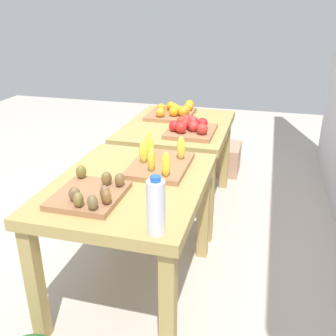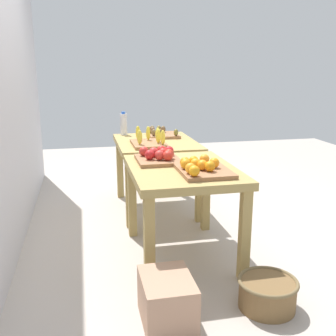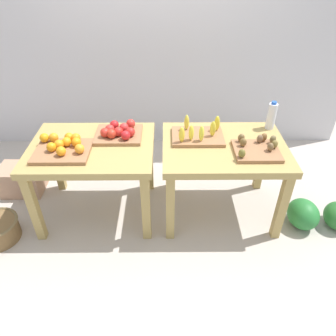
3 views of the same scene
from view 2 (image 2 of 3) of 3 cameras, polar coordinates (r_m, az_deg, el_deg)
name	(u,v)px [view 2 (image 2 of 3)]	position (r m, az deg, el deg)	size (l,w,h in m)	color
ground_plane	(167,228)	(3.85, -0.10, -8.45)	(8.00, 8.00, 0.00)	#B8ACA2
display_table_left	(182,180)	(3.13, 2.03, -1.76)	(1.04, 0.80, 0.73)	tan
display_table_right	(156,151)	(4.19, -1.70, 2.43)	(1.04, 0.80, 0.73)	tan
orange_bin	(201,168)	(2.93, 4.70, 0.03)	(0.45, 0.36, 0.11)	#9B6945
apple_bin	(159,156)	(3.27, -1.30, 1.68)	(0.40, 0.34, 0.11)	#9B6945
banana_crate	(149,141)	(3.93, -2.65, 3.80)	(0.44, 0.32, 0.17)	#9B6945
kiwi_bin	(162,134)	(4.42, -0.92, 4.87)	(0.37, 0.33, 0.10)	#9B6945
water_bottle	(124,124)	(4.55, -6.31, 6.22)	(0.08, 0.08, 0.26)	silver
watermelon_pile	(161,175)	(5.17, -1.05, -0.94)	(0.62, 0.36, 0.27)	#27682A
wicker_basket	(267,293)	(2.73, 13.89, -16.78)	(0.38, 0.38, 0.19)	brown
cardboard_produce_box	(167,300)	(2.51, -0.15, -18.19)	(0.40, 0.30, 0.29)	tan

